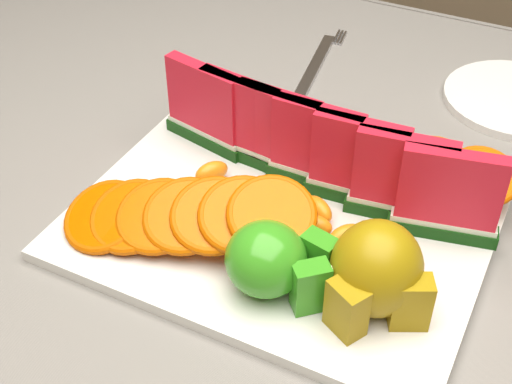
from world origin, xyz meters
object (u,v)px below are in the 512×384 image
platter (279,225)px  fork (318,62)px  apple_cluster (274,261)px  pear_cluster (377,273)px

platter → fork: platter is taller
apple_cluster → pear_cluster: 0.09m
platter → pear_cluster: (0.12, -0.06, 0.04)m
fork → platter: bearing=-73.7°
platter → apple_cluster: 0.10m
fork → apple_cluster: bearing=-72.4°
pear_cluster → platter: bearing=152.8°
platter → fork: bearing=106.3°
pear_cluster → fork: 0.44m
apple_cluster → fork: 0.43m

